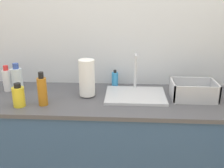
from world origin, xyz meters
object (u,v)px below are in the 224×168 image
at_px(dish_rack, 193,92).
at_px(bottle_yellow, 19,96).
at_px(paper_towel_roll, 87,78).
at_px(bottle_white_spray, 7,80).
at_px(soap_dispenser, 115,79).
at_px(sink, 135,94).
at_px(bottle_clear, 17,79).
at_px(bottle_amber, 42,91).

height_order(dish_rack, bottle_yellow, bottle_yellow).
bearing_deg(paper_towel_roll, bottle_white_spray, 172.89).
xyz_separation_m(bottle_yellow, soap_dispenser, (0.65, 0.44, -0.01)).
xyz_separation_m(sink, soap_dispenser, (-0.17, 0.21, 0.04)).
bearing_deg(bottle_white_spray, bottle_clear, -14.04).
bearing_deg(paper_towel_roll, bottle_clear, 174.05).
relative_size(bottle_white_spray, bottle_clear, 0.89).
bearing_deg(bottle_white_spray, sink, -3.65).
bearing_deg(bottle_yellow, dish_rack, 9.65).
relative_size(bottle_yellow, soap_dispenser, 1.15).
bearing_deg(bottle_amber, bottle_clear, 138.83).
relative_size(bottle_white_spray, bottle_amber, 0.87).
bearing_deg(bottle_clear, paper_towel_roll, -5.95).
height_order(dish_rack, bottle_white_spray, bottle_white_spray).
relative_size(dish_rack, bottle_yellow, 1.94).
relative_size(bottle_clear, bottle_yellow, 1.40).
bearing_deg(bottle_white_spray, bottle_yellow, -54.68).
height_order(paper_towel_roll, dish_rack, paper_towel_roll).
bearing_deg(dish_rack, bottle_yellow, -170.35).
distance_m(bottle_amber, soap_dispenser, 0.64).
bearing_deg(soap_dispenser, sink, -51.06).
distance_m(paper_towel_roll, bottle_white_spray, 0.67).
distance_m(bottle_yellow, soap_dispenser, 0.79).
bearing_deg(bottle_white_spray, bottle_amber, -35.68).
distance_m(sink, dish_rack, 0.43).
distance_m(sink, paper_towel_roll, 0.39).
distance_m(bottle_white_spray, soap_dispenser, 0.88).
bearing_deg(sink, bottle_white_spray, 176.35).
height_order(sink, bottle_yellow, sink).
xyz_separation_m(dish_rack, bottle_amber, (-1.09, -0.18, 0.06)).
distance_m(sink, soap_dispenser, 0.27).
height_order(sink, bottle_clear, sink).
distance_m(dish_rack, bottle_clear, 1.37).
height_order(sink, bottle_white_spray, sink).
relative_size(dish_rack, bottle_clear, 1.38).
relative_size(dish_rack, soap_dispenser, 2.22).
xyz_separation_m(paper_towel_roll, soap_dispenser, (0.20, 0.23, -0.08)).
bearing_deg(bottle_clear, dish_rack, -2.72).
bearing_deg(paper_towel_roll, bottle_amber, -147.19).
xyz_separation_m(bottle_clear, soap_dispenser, (0.77, 0.17, -0.04)).
relative_size(bottle_white_spray, bottle_yellow, 1.25).
height_order(paper_towel_roll, soap_dispenser, paper_towel_roll).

